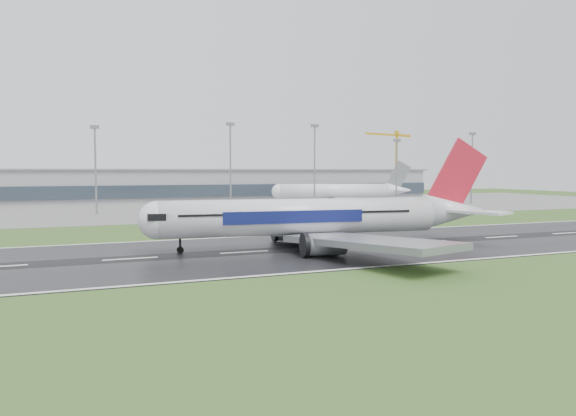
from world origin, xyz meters
name	(u,v)px	position (x,y,z in m)	size (l,w,h in m)	color
ground	(427,242)	(0.00, 0.00, 0.00)	(520.00, 520.00, 0.00)	#30531E
runway	(427,241)	(0.00, 0.00, 0.05)	(400.00, 45.00, 0.10)	black
apron	(248,206)	(0.00, 125.00, 0.04)	(400.00, 130.00, 0.08)	slate
terminal	(214,185)	(0.00, 185.00, 7.50)	(240.00, 36.00, 15.00)	gray
main_airliner	(326,194)	(-23.74, -0.18, 10.35)	(69.41, 66.10, 20.49)	silver
parked_airliner	(339,183)	(40.01, 117.86, 9.37)	(63.37, 59.00, 18.57)	white
tower_crane	(396,162)	(123.16, 200.00, 20.30)	(40.80, 2.23, 40.59)	gold
floodmast_1	(96,172)	(-61.81, 100.00, 14.50)	(0.64, 0.64, 29.01)	gray
floodmast_2	(230,168)	(-14.59, 100.00, 15.75)	(0.64, 0.64, 31.49)	gray
floodmast_3	(315,168)	(19.75, 100.00, 15.98)	(0.64, 0.64, 31.97)	gray
floodmast_4	(397,174)	(57.80, 100.00, 13.51)	(0.64, 0.64, 27.02)	gray
floodmast_5	(472,170)	(97.40, 100.00, 15.40)	(0.64, 0.64, 30.79)	gray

